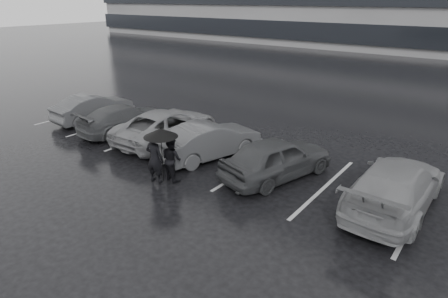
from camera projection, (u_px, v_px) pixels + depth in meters
ground at (197, 186)px, 12.40m from camera, size 160.00×160.00×0.00m
car_main at (277, 158)px, 12.79m from camera, size 2.80×4.55×1.45m
car_west_a at (210, 140)px, 14.46m from camera, size 2.54×4.43×1.38m
car_west_b at (167, 126)px, 16.07m from camera, size 2.67×5.20×1.40m
car_west_c at (124, 118)px, 17.25m from camera, size 2.13×4.50×1.27m
car_west_d at (93, 108)px, 18.81m from camera, size 1.59×4.10×1.33m
car_east at (395, 185)px, 10.90m from camera, size 2.10×5.04×1.45m
pedestrian_left at (155, 158)px, 12.41m from camera, size 0.70×0.53×1.72m
pedestrian_right at (172, 159)px, 12.59m from camera, size 0.83×0.69×1.53m
umbrella at (161, 133)px, 12.11m from camera, size 1.13×1.13×1.92m
stall_stripes at (224, 157)px, 14.69m from camera, size 19.72×5.00×0.00m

